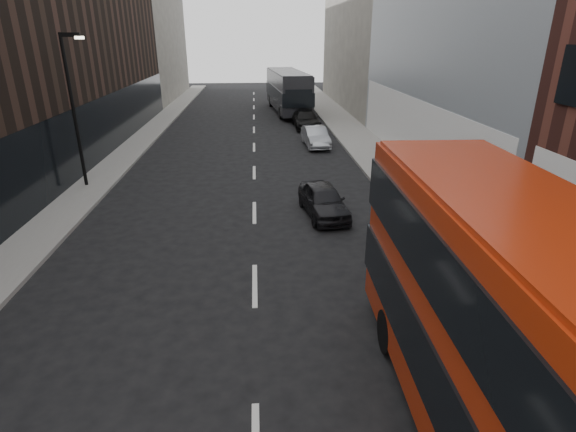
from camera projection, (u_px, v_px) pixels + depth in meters
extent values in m
cube|color=slate|center=(367.00, 148.00, 29.80)|extent=(3.00, 80.00, 0.15)
cube|color=slate|center=(129.00, 152.00, 28.77)|extent=(2.00, 80.00, 0.15)
cube|color=silver|center=(414.00, 132.00, 25.52)|extent=(0.35, 21.00, 3.80)
cube|color=#67635B|center=(368.00, 13.00, 44.28)|extent=(5.00, 24.00, 18.00)
cube|color=black|center=(82.00, 35.00, 30.57)|extent=(5.00, 24.00, 14.00)
cube|color=#67635B|center=(151.00, 40.00, 51.10)|extent=(5.00, 20.00, 13.00)
cylinder|color=black|center=(74.00, 113.00, 20.94)|extent=(0.16, 0.16, 7.00)
cube|color=black|center=(70.00, 35.00, 19.69)|extent=(0.90, 0.15, 0.18)
cube|color=#FFF2CC|center=(79.00, 38.00, 19.76)|extent=(0.35, 0.22, 0.12)
cube|color=#9E2409|center=(542.00, 372.00, 6.50)|extent=(2.99, 11.60, 4.19)
cube|color=black|center=(533.00, 408.00, 6.76)|extent=(3.12, 11.65, 1.15)
cube|color=black|center=(559.00, 308.00, 6.09)|extent=(3.12, 11.65, 1.15)
cube|color=black|center=(417.00, 237.00, 12.06)|extent=(2.23, 0.15, 1.47)
cylinder|color=black|center=(389.00, 332.00, 10.62)|extent=(0.35, 1.06, 1.05)
cylinder|color=black|center=(485.00, 329.00, 10.70)|extent=(0.35, 1.06, 1.05)
cube|color=black|center=(288.00, 90.00, 43.18)|extent=(3.69, 12.02, 3.33)
cube|color=black|center=(288.00, 92.00, 43.27)|extent=(3.81, 12.08, 1.18)
cube|color=black|center=(299.00, 99.00, 37.76)|extent=(2.28, 0.27, 1.51)
cube|color=black|center=(279.00, 84.00, 48.65)|extent=(2.28, 0.27, 1.51)
cube|color=black|center=(288.00, 72.00, 42.55)|extent=(3.54, 11.53, 0.12)
cylinder|color=black|center=(271.00, 102.00, 47.06)|extent=(0.41, 1.10, 1.08)
cylinder|color=black|center=(293.00, 101.00, 47.41)|extent=(0.41, 1.10, 1.08)
cylinder|color=black|center=(281.00, 113.00, 40.13)|extent=(0.41, 1.10, 1.08)
cylinder|color=black|center=(307.00, 112.00, 40.48)|extent=(0.41, 1.10, 1.08)
imported|color=black|center=(323.00, 200.00, 18.67)|extent=(2.03, 4.03, 1.32)
imported|color=#9A9CA2|center=(315.00, 137.00, 30.28)|extent=(1.65, 4.10, 1.33)
imported|color=black|center=(306.00, 119.00, 36.29)|extent=(2.12, 4.87, 1.39)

